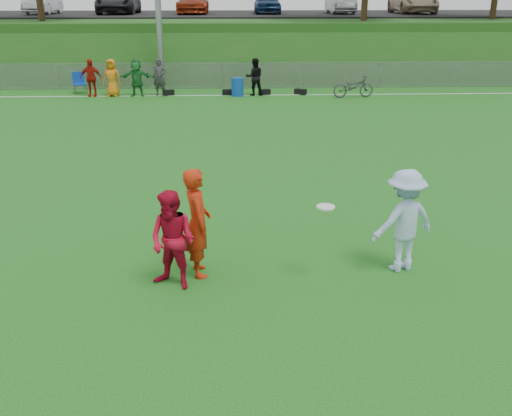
{
  "coord_description": "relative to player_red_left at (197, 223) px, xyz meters",
  "views": [
    {
      "loc": [
        0.6,
        -8.89,
        4.66
      ],
      "look_at": [
        0.98,
        0.5,
        1.04
      ],
      "focal_mm": 40.0,
      "sensor_mm": 36.0,
      "label": 1
    }
  ],
  "objects": [
    {
      "name": "recycling_bin",
      "position": [
        0.85,
        17.76,
        -0.54
      ],
      "size": [
        0.61,
        0.61,
        0.83
      ],
      "primitive_type": "cylinder",
      "rotation": [
        0.0,
        0.0,
        -0.11
      ],
      "color": "#0F42A4",
      "rests_on": "ground"
    },
    {
      "name": "bicycle",
      "position": [
        6.15,
        17.15,
        -0.46
      ],
      "size": [
        1.96,
        0.89,
        0.99
      ],
      "primitive_type": "imported",
      "rotation": [
        0.0,
        0.0,
        1.7
      ],
      "color": "#2E2E31",
      "rests_on": "ground"
    },
    {
      "name": "player_blue",
      "position": [
        3.56,
        0.03,
        -0.04
      ],
      "size": [
        1.35,
        1.05,
        1.84
      ],
      "primitive_type": "imported",
      "rotation": [
        0.0,
        0.0,
        3.49
      ],
      "color": "#ADC7F0",
      "rests_on": "ground"
    },
    {
      "name": "frisbee",
      "position": [
        2.13,
        -0.29,
        0.36
      ],
      "size": [
        0.31,
        0.31,
        0.03
      ],
      "color": "white",
      "rests_on": "ground"
    },
    {
      "name": "spectator_row",
      "position": [
        -3.06,
        17.93,
        -0.11
      ],
      "size": [
        8.49,
        0.71,
        1.69
      ],
      "color": "#A6150B",
      "rests_on": "ground"
    },
    {
      "name": "berm",
      "position": [
        0.04,
        30.93,
        0.54
      ],
      "size": [
        120.0,
        18.0,
        3.0
      ],
      "primitive_type": "cube",
      "color": "#1D5117",
      "rests_on": "ground"
    },
    {
      "name": "parking_lot",
      "position": [
        0.04,
        32.93,
        2.09
      ],
      "size": [
        120.0,
        12.0,
        0.1
      ],
      "primitive_type": "cube",
      "color": "black",
      "rests_on": "berm"
    },
    {
      "name": "player_red_left",
      "position": [
        0.0,
        0.0,
        0.0
      ],
      "size": [
        0.6,
        0.78,
        1.92
      ],
      "primitive_type": "imported",
      "rotation": [
        0.0,
        0.0,
        1.79
      ],
      "color": "red",
      "rests_on": "ground"
    },
    {
      "name": "ground",
      "position": [
        0.04,
        -0.07,
        -0.96
      ],
      "size": [
        120.0,
        120.0,
        0.0
      ],
      "primitive_type": "plane",
      "color": "#125918",
      "rests_on": "ground"
    },
    {
      "name": "camp_chair",
      "position": [
        -6.64,
        18.75,
        -0.67
      ],
      "size": [
        0.73,
        0.74,
        0.99
      ],
      "rotation": [
        0.0,
        0.0,
        0.41
      ],
      "color": "#103CB1",
      "rests_on": "ground"
    },
    {
      "name": "player_red_center",
      "position": [
        -0.38,
        -0.46,
        -0.12
      ],
      "size": [
        1.02,
        0.94,
        1.68
      ],
      "primitive_type": "imported",
      "rotation": [
        0.0,
        0.0,
        -0.48
      ],
      "color": "red",
      "rests_on": "ground"
    },
    {
      "name": "sideline_far",
      "position": [
        0.04,
        17.93,
        -0.95
      ],
      "size": [
        60.0,
        0.1,
        0.01
      ],
      "primitive_type": "cube",
      "color": "white",
      "rests_on": "ground"
    },
    {
      "name": "fence",
      "position": [
        0.04,
        19.93,
        -0.31
      ],
      "size": [
        58.0,
        0.06,
        1.3
      ],
      "color": "gray",
      "rests_on": "ground"
    },
    {
      "name": "gear_bags",
      "position": [
        1.0,
        18.03,
        -0.83
      ],
      "size": [
        6.82,
        0.52,
        0.26
      ],
      "color": "black",
      "rests_on": "ground"
    },
    {
      "name": "car_row",
      "position": [
        -1.13,
        31.93,
        2.86
      ],
      "size": [
        32.04,
        5.18,
        1.44
      ],
      "color": "#BDBDBF",
      "rests_on": "parking_lot"
    }
  ]
}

